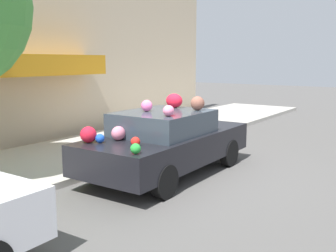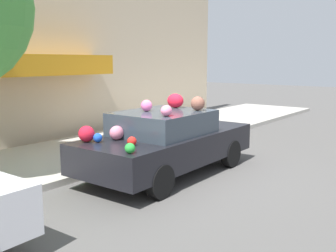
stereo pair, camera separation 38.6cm
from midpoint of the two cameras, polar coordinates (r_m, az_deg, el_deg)
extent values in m
plane|color=#565451|center=(8.07, 1.69, -7.01)|extent=(60.00, 60.00, 0.00)
cube|color=#B2ADA3|center=(9.83, -11.16, -3.78)|extent=(24.00, 3.20, 0.13)
cube|color=#C6B293|center=(11.38, -19.22, 10.95)|extent=(18.00, 0.30, 5.37)
cube|color=orange|center=(10.99, -16.54, 8.49)|extent=(4.16, 0.90, 0.55)
cylinder|color=#B2B2B7|center=(11.03, 4.12, -0.39)|extent=(0.20, 0.20, 0.55)
sphere|color=#B2B2B7|center=(10.97, 4.14, 1.33)|extent=(0.18, 0.18, 0.18)
cube|color=black|center=(7.96, 1.39, -2.96)|extent=(4.05, 1.75, 0.56)
cube|color=#333D47|center=(7.74, 0.71, 0.49)|extent=(1.83, 1.52, 0.45)
cylinder|color=black|center=(9.45, 1.95, -2.72)|extent=(0.59, 0.19, 0.59)
cylinder|color=black|center=(8.68, 10.39, -3.97)|extent=(0.59, 0.19, 0.59)
cylinder|color=black|center=(7.60, -8.95, -5.86)|extent=(0.59, 0.19, 0.59)
cylinder|color=black|center=(6.62, 0.56, -8.08)|extent=(0.59, 0.19, 0.59)
sphere|color=blue|center=(7.03, -8.61, -1.70)|extent=(0.22, 0.22, 0.16)
ellipsoid|color=red|center=(8.29, 2.41, 3.68)|extent=(0.31, 0.38, 0.30)
sphere|color=brown|center=(7.89, 5.75, 3.28)|extent=(0.31, 0.31, 0.28)
sphere|color=green|center=(6.13, -3.76, -3.25)|extent=(0.22, 0.22, 0.17)
sphere|color=pink|center=(7.73, -1.71, 2.98)|extent=(0.31, 0.31, 0.22)
ellipsoid|color=pink|center=(7.20, -5.94, -0.99)|extent=(0.29, 0.25, 0.26)
ellipsoid|color=pink|center=(7.05, 1.33, 2.24)|extent=(0.34, 0.30, 0.19)
sphere|color=red|center=(6.67, -3.62, -2.23)|extent=(0.23, 0.23, 0.16)
sphere|color=yellow|center=(8.98, 3.49, 1.22)|extent=(0.36, 0.36, 0.29)
sphere|color=red|center=(7.09, -10.22, -1.13)|extent=(0.41, 0.41, 0.29)
sphere|color=pink|center=(9.27, 5.27, 1.10)|extent=(0.22, 0.22, 0.17)
sphere|color=orange|center=(9.06, 2.47, 1.35)|extent=(0.42, 0.42, 0.31)
camera|label=1|loc=(0.19, -88.60, 0.23)|focal=42.00mm
camera|label=2|loc=(0.19, 91.40, -0.23)|focal=42.00mm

